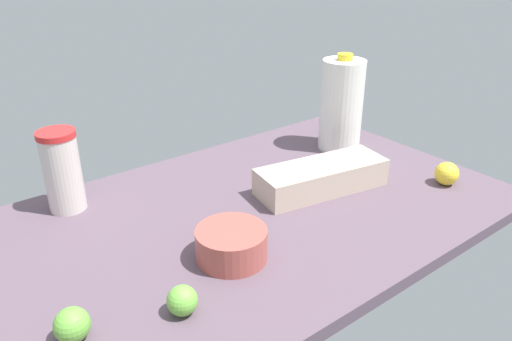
{
  "coord_description": "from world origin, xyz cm",
  "views": [
    {
      "loc": [
        62.62,
        80.96,
        61.8
      ],
      "look_at": [
        0.0,
        0.0,
        13.0
      ],
      "focal_mm": 35.0,
      "sensor_mm": 36.0,
      "label": 1
    }
  ],
  "objects": [
    {
      "name": "countertop",
      "position": [
        0.0,
        0.0,
        1.5
      ],
      "size": [
        120.0,
        76.0,
        3.0
      ],
      "primitive_type": "cube",
      "color": "#584654",
      "rests_on": "ground"
    },
    {
      "name": "milk_jug",
      "position": [
        -42.85,
        -14.44,
        16.39
      ],
      "size": [
        12.41,
        12.41,
        28.35
      ],
      "color": "white",
      "rests_on": "countertop"
    },
    {
      "name": "egg_carton",
      "position": [
        -19.04,
        2.25,
        6.48
      ],
      "size": [
        34.9,
        17.27,
        6.96
      ],
      "primitive_type": "cube",
      "rotation": [
        0.0,
        0.0,
        -0.17
      ],
      "color": "#C6B19C",
      "rests_on": "countertop"
    },
    {
      "name": "tumbler_cup",
      "position": [
        34.83,
        -27.38,
        12.75
      ],
      "size": [
        8.65,
        8.65,
        19.41
      ],
      "color": "beige",
      "rests_on": "countertop"
    },
    {
      "name": "lime_far_back",
      "position": [
        31.74,
        20.64,
        5.67
      ],
      "size": [
        5.34,
        5.34,
        5.34
      ],
      "primitive_type": "sphere",
      "color": "#6BB540",
      "rests_on": "countertop"
    },
    {
      "name": "mixing_bowl",
      "position": [
        15.89,
        12.59,
        6.22
      ],
      "size": [
        14.32,
        14.32,
        6.44
      ],
      "primitive_type": "cylinder",
      "color": "#AB4F46",
      "rests_on": "countertop"
    },
    {
      "name": "lime_loose",
      "position": [
        48.59,
        15.27,
        5.89
      ],
      "size": [
        5.78,
        5.78,
        5.78
      ],
      "primitive_type": "sphere",
      "color": "#66AE3D",
      "rests_on": "countertop"
    },
    {
      "name": "lemon_by_jug",
      "position": [
        -46.61,
        19.85,
        6.02
      ],
      "size": [
        6.03,
        6.03,
        6.03
      ],
      "primitive_type": "sphere",
      "color": "yellow",
      "rests_on": "countertop"
    }
  ]
}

